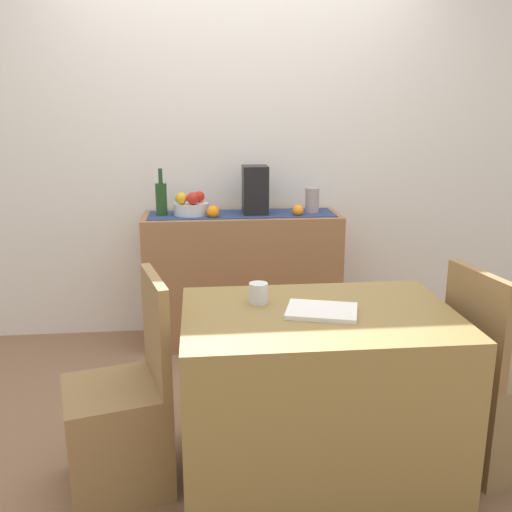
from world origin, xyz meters
name	(u,v)px	position (x,y,z in m)	size (l,w,h in m)	color
ground_plane	(254,409)	(0.00, 0.00, -0.01)	(6.40, 6.40, 0.02)	#836046
room_wall_rear	(236,137)	(0.00, 1.18, 1.35)	(6.40, 0.06, 2.70)	silver
sideboard_console	(242,278)	(0.01, 0.92, 0.43)	(1.28, 0.42, 0.87)	#986742
table_runner	(242,214)	(0.01, 0.92, 0.87)	(1.20, 0.32, 0.01)	navy
fruit_bowl	(191,209)	(-0.31, 0.92, 0.91)	(0.22, 0.22, 0.07)	silver
apple_left	(193,198)	(-0.30, 0.87, 0.99)	(0.08, 0.08, 0.08)	red
apple_upper	(181,198)	(-0.37, 0.89, 0.99)	(0.08, 0.08, 0.08)	gold
apple_rear	(199,197)	(-0.26, 0.97, 0.98)	(0.07, 0.07, 0.07)	red
wine_bottle	(161,198)	(-0.50, 0.92, 0.98)	(0.07, 0.07, 0.30)	#1E411E
coffee_maker	(255,190)	(0.10, 0.92, 1.03)	(0.16, 0.18, 0.31)	black
ceramic_vase	(312,201)	(0.48, 0.92, 0.95)	(0.09, 0.09, 0.17)	#9F8C8E
orange_loose_mid	(298,210)	(0.37, 0.83, 0.91)	(0.07, 0.07, 0.07)	orange
orange_loose_near_bowl	(213,212)	(-0.17, 0.82, 0.91)	(0.08, 0.08, 0.08)	orange
dining_table	(317,395)	(0.21, -0.57, 0.37)	(1.11, 0.76, 0.74)	olive
open_book	(322,311)	(0.22, -0.59, 0.75)	(0.28, 0.21, 0.02)	white
coffee_cup	(258,293)	(-0.02, -0.44, 0.78)	(0.08, 0.08, 0.09)	silver
chair_near_window	(121,427)	(-0.61, -0.57, 0.27)	(0.49, 0.49, 0.90)	olive
chair_by_corner	(499,407)	(1.03, -0.58, 0.27)	(0.46, 0.46, 0.90)	olive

